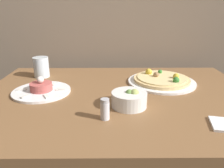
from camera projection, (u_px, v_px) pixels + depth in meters
name	position (u px, v px, depth m)	size (l,w,h in m)	color
dining_table	(118.00, 116.00, 0.96)	(1.18, 0.83, 0.76)	brown
pizza_plate	(162.00, 80.00, 1.06)	(0.32, 0.32, 0.06)	white
tartare_plate	(41.00, 90.00, 0.94)	(0.25, 0.25, 0.07)	white
small_bowl	(129.00, 99.00, 0.80)	(0.13, 0.13, 0.07)	white
drinking_glass	(41.00, 67.00, 1.13)	(0.08, 0.08, 0.10)	silver
salt_shaker	(105.00, 109.00, 0.71)	(0.03, 0.03, 0.07)	silver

